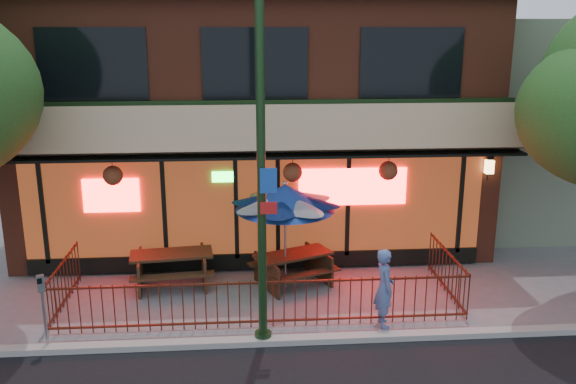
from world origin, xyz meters
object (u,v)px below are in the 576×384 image
picnic_table_right (293,264)px  pedestrian (384,288)px  parking_meter_near (43,300)px  picnic_table_left (172,264)px  patio_umbrella (285,197)px  street_light (261,182)px

picnic_table_right → pedestrian: bearing=-53.0°
picnic_table_right → pedestrian: size_ratio=1.33×
parking_meter_near → pedestrian: bearing=4.4°
picnic_table_left → parking_meter_near: (-2.00, -2.80, 0.48)m
patio_umbrella → parking_meter_near: 5.35m
picnic_table_left → pedestrian: pedestrian is taller
pedestrian → picnic_table_right: bearing=34.4°
picnic_table_left → parking_meter_near: parking_meter_near is taller
street_light → pedestrian: bearing=11.7°
patio_umbrella → pedestrian: bearing=-47.1°
picnic_table_right → pedestrian: pedestrian is taller
picnic_table_left → picnic_table_right: (2.80, -0.14, -0.03)m
picnic_table_left → pedestrian: size_ratio=1.24×
picnic_table_left → picnic_table_right: bearing=-2.9°
parking_meter_near → patio_umbrella: bearing=28.2°
street_light → parking_meter_near: bearing=180.0°
pedestrian → patio_umbrella: bearing=40.3°
street_light → parking_meter_near: (-4.00, 0.00, -2.14)m
picnic_table_left → picnic_table_right: picnic_table_left is taller
picnic_table_left → patio_umbrella: 3.09m
street_light → picnic_table_right: (0.80, 2.66, -2.65)m
picnic_table_right → patio_umbrella: bearing=-136.1°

